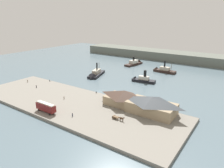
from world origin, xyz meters
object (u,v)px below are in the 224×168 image
object	(u,v)px
mooring_post_center_west	(50,81)
ferry_approaching_east	(141,79)
pedestrian_by_tram	(28,81)
ferry_outer_harbor	(162,70)
ferry_shed_customs_shed	(125,98)
ferry_shed_central_terminal	(151,105)
pedestrian_near_cart	(72,115)
pedestrian_at_waters_edge	(36,87)
pedestrian_walking_west	(64,98)
horse_cart	(118,118)
ferry_moored_west	(135,63)
street_tram	(46,107)
mooring_post_east	(96,92)
ferry_approaching_west	(95,75)

from	to	relation	value
mooring_post_center_west	ferry_approaching_east	world-z (taller)	ferry_approaching_east
pedestrian_by_tram	ferry_outer_harbor	xyz separation A→B (m)	(58.60, 76.18, -0.49)
ferry_shed_customs_shed	pedestrian_by_tram	bearing A→B (deg)	-176.38
ferry_shed_central_terminal	pedestrian_near_cart	distance (m)	33.58
ferry_shed_customs_shed	pedestrian_by_tram	distance (m)	68.95
ferry_shed_customs_shed	pedestrian_at_waters_edge	size ratio (longest dim) A/B	11.54
pedestrian_walking_west	pedestrian_at_waters_edge	bearing A→B (deg)	173.57
ferry_outer_harbor	ferry_approaching_east	size ratio (longest dim) A/B	1.09
horse_cart	pedestrian_at_waters_edge	xyz separation A→B (m)	(-60.54, 5.92, -0.20)
ferry_shed_customs_shed	ferry_approaching_east	size ratio (longest dim) A/B	1.11
horse_cart	mooring_post_center_west	world-z (taller)	horse_cart
ferry_approaching_east	ferry_moored_west	distance (m)	50.05
street_tram	mooring_post_east	xyz separation A→B (m)	(3.05, 30.81, -2.06)
horse_cart	mooring_post_center_west	xyz separation A→B (m)	(-64.01, 18.48, -0.48)
pedestrian_at_waters_edge	ferry_outer_harbor	xyz separation A→B (m)	(44.90, 79.76, -0.44)
horse_cart	pedestrian_walking_west	bearing A→B (deg)	175.06
ferry_shed_customs_shed	ferry_approaching_west	xyz separation A→B (m)	(-44.54, 33.05, -3.57)
horse_cart	ferry_approaching_west	distance (m)	68.56
ferry_shed_customs_shed	pedestrian_walking_west	bearing A→B (deg)	-159.37
mooring_post_east	horse_cart	bearing A→B (deg)	-35.53
horse_cart	ferry_approaching_east	distance (m)	57.44
ferry_shed_customs_shed	pedestrian_near_cart	size ratio (longest dim) A/B	11.28
mooring_post_center_west	ferry_outer_harbor	bearing A→B (deg)	54.25
ferry_approaching_west	pedestrian_walking_west	bearing A→B (deg)	-70.38
pedestrian_near_cart	street_tram	bearing A→B (deg)	-163.91
ferry_outer_harbor	horse_cart	bearing A→B (deg)	-79.66
mooring_post_center_west	ferry_approaching_west	size ratio (longest dim) A/B	0.04
pedestrian_near_cart	ferry_approaching_west	bearing A→B (deg)	120.69
ferry_shed_central_terminal	ferry_approaching_west	xyz separation A→B (m)	(-58.33, 33.64, -3.52)
street_tram	mooring_post_east	bearing A→B (deg)	84.35
horse_cart	street_tram	bearing A→B (deg)	-157.95
pedestrian_near_cart	ferry_outer_harbor	world-z (taller)	ferry_outer_harbor
ferry_approaching_east	ferry_outer_harbor	bearing A→B (deg)	86.35
ferry_outer_harbor	ferry_shed_central_terminal	bearing A→B (deg)	-71.70
ferry_shed_customs_shed	ferry_approaching_west	world-z (taller)	ferry_approaching_west
pedestrian_walking_west	ferry_outer_harbor	size ratio (longest dim) A/B	0.08
pedestrian_at_waters_edge	pedestrian_by_tram	distance (m)	14.15
mooring_post_east	pedestrian_walking_west	bearing A→B (deg)	-116.50
pedestrian_near_cart	ferry_approaching_west	distance (m)	64.29
pedestrian_at_waters_edge	pedestrian_by_tram	size ratio (longest dim) A/B	0.94
pedestrian_walking_west	ferry_moored_west	size ratio (longest dim) A/B	0.07
ferry_outer_harbor	pedestrian_near_cart	bearing A→B (deg)	-90.95
pedestrian_walking_west	pedestrian_near_cart	bearing A→B (deg)	-33.52
ferry_shed_central_terminal	ferry_outer_harbor	bearing A→B (deg)	108.30
street_tram	ferry_approaching_east	xyz separation A→B (m)	(11.86, 66.61, -2.24)
horse_cart	pedestrian_by_tram	bearing A→B (deg)	172.71
mooring_post_east	ferry_approaching_west	size ratio (longest dim) A/B	0.04
ferry_approaching_west	ferry_moored_west	xyz separation A→B (m)	(4.97, 49.65, 0.13)
ferry_shed_customs_shed	ferry_moored_west	xyz separation A→B (m)	(-39.57, 82.69, -3.44)
pedestrian_by_tram	pedestrian_walking_west	size ratio (longest dim) A/B	1.10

